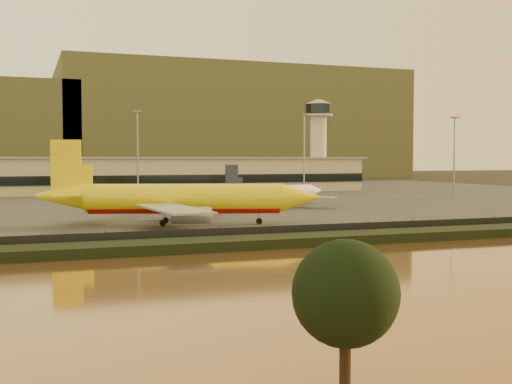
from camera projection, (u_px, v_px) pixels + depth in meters
ground at (277, 231)px, 108.03m from camera, size 900.00×900.00×0.00m
embankment at (321, 239)px, 92.03m from camera, size 320.00×7.00×1.40m
tarmac at (163, 198)px, 197.21m from camera, size 320.00×220.00×0.20m
perimeter_fence at (309, 232)px, 95.75m from camera, size 300.00×0.05×2.20m
terminal_building at (103, 176)px, 220.63m from camera, size 202.00×25.00×12.60m
control_tower at (318, 135)px, 253.70m from camera, size 11.20×11.20×35.50m
apron_light_masts at (228, 146)px, 182.72m from camera, size 152.20×12.20×25.40m
distant_hills at (54, 129)px, 418.54m from camera, size 470.00×160.00×70.00m
dhl_cargo_jet at (179, 199)px, 116.84m from camera, size 50.70×48.38×15.46m
white_narrowbody_jet at (274, 193)px, 163.14m from camera, size 35.07×33.15×10.62m
gse_vehicle_yellow at (241, 209)px, 141.61m from camera, size 4.18×2.05×1.84m
gse_vehicle_white at (171, 210)px, 140.02m from camera, size 4.31×2.77×1.79m
shore_tree at (349, 296)px, 33.52m from camera, size 6.08×5.64×8.11m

